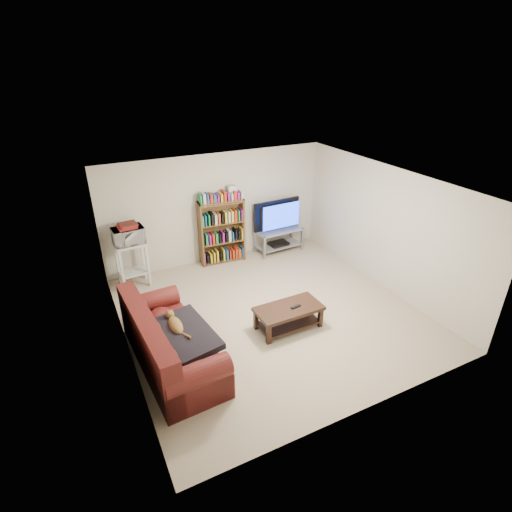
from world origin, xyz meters
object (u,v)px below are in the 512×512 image
coffee_table (289,313)px  bookshelf (222,231)px  tv_stand (279,237)px  sofa (167,347)px

coffee_table → bookshelf: bookshelf is taller
tv_stand → bookshelf: bearing=172.7°
sofa → tv_stand: bearing=34.4°
tv_stand → bookshelf: 1.44m
sofa → coffee_table: 2.09m
sofa → bookshelf: (2.03, 2.79, 0.41)m
sofa → coffee_table: sofa is taller
tv_stand → bookshelf: (-1.39, 0.11, 0.37)m
tv_stand → sofa: bearing=-144.7°
coffee_table → sofa: bearing=178.6°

